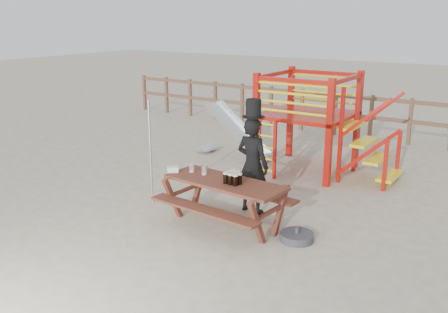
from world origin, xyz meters
The scene contains 10 objects.
ground centered at (0.00, 0.00, 0.00)m, with size 60.00×60.00×0.00m, color beige.
back_fence centered at (0.00, 7.00, 0.74)m, with size 15.09×0.09×1.20m.
playground_fort centered at (0.12, 3.58, 1.07)m, with size 4.71×1.84×2.10m.
picnic_table centered at (0.38, 0.14, 0.47)m, with size 2.02×1.47×0.75m.
man_with_hat centered at (0.44, 0.89, 0.86)m, with size 0.62×0.44×1.92m.
metal_pole centered at (-1.23, 0.25, 0.92)m, with size 0.04×0.04×1.84m, color #B2B2B7.
parasol_base centered at (1.57, 0.27, 0.06)m, with size 0.51×0.51×0.21m.
paper_bag centered at (-0.59, 0.06, 0.79)m, with size 0.18×0.14×0.08m, color white.
stout_pints centered at (0.54, 0.13, 0.83)m, with size 0.27×0.29×0.17m.
empty_glasses centered at (-0.19, 0.22, 0.81)m, with size 0.33×0.08×0.15m.
Camera 1 is at (4.40, -5.97, 3.22)m, focal length 40.00 mm.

